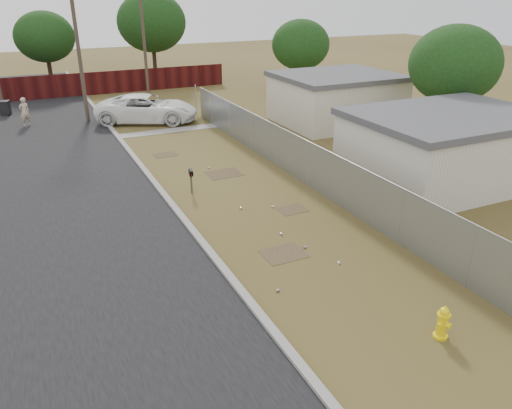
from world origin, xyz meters
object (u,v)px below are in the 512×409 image
mailbox (191,175)px  pedestrian (24,112)px  pickup_truck (147,108)px  trash_bin (5,108)px  fire_hydrant (443,323)px

mailbox → pedestrian: (-5.84, 15.21, 0.07)m
pickup_truck → trash_bin: bearing=79.3°
fire_hydrant → pedestrian: size_ratio=0.51×
pickup_truck → pedestrian: 7.55m
fire_hydrant → pickup_truck: 24.75m
fire_hydrant → trash_bin: 32.13m
mailbox → pickup_truck: bearing=84.0°
pedestrian → trash_bin: 3.84m
fire_hydrant → pickup_truck: bearing=92.8°
pickup_truck → trash_bin: (-8.33, 5.96, -0.38)m
pedestrian → trash_bin: pedestrian is taller
fire_hydrant → pickup_truck: (-1.22, 24.72, 0.46)m
mailbox → trash_bin: size_ratio=1.06×
mailbox → pickup_truck: 12.97m
pickup_truck → trash_bin: 10.25m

